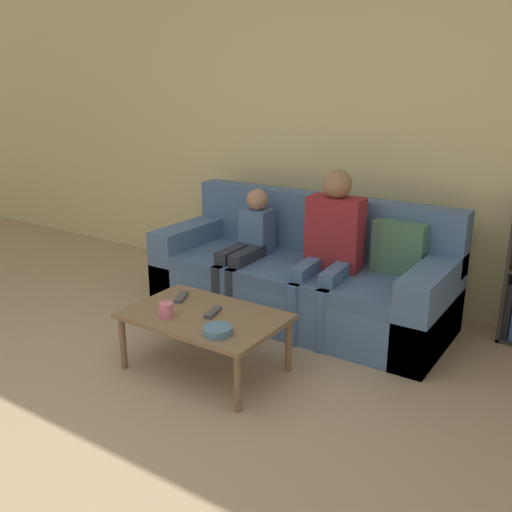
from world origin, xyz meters
The scene contains 10 objects.
ground_plane centered at (0.00, 0.00, 0.00)m, with size 22.00×22.00×0.00m, color tan.
wall_back centered at (0.00, 2.81, 1.30)m, with size 12.00×0.06×2.60m.
couch centered at (0.06, 2.17, 0.29)m, with size 2.19×0.87×0.88m.
coffee_table centered at (-0.02, 1.11, 0.34)m, with size 0.94×0.61×0.37m.
person_adult centered at (0.32, 2.08, 0.65)m, with size 0.40×0.63×1.13m.
person_child centered at (-0.34, 2.03, 0.52)m, with size 0.24×0.61×0.92m.
cup_near centered at (-0.18, 0.95, 0.41)m, with size 0.08×0.08×0.09m.
tv_remote_0 centered at (0.02, 1.14, 0.38)m, with size 0.09×0.18×0.02m.
tv_remote_1 centered at (-0.30, 1.22, 0.38)m, with size 0.12×0.17×0.02m.
snack_bowl centered at (0.22, 0.93, 0.39)m, with size 0.16×0.16×0.05m.
Camera 1 is at (1.99, -1.34, 1.73)m, focal length 40.00 mm.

